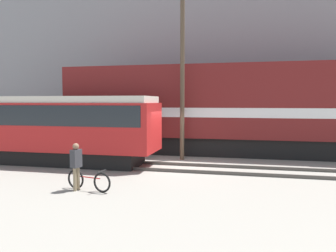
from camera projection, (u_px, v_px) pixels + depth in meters
ground_plane at (165, 165)px, 15.15m from camera, size 120.00×120.00×0.00m
track_near at (162, 167)px, 14.48m from camera, size 60.00×1.50×0.14m
track_far at (181, 151)px, 18.95m from camera, size 60.00×1.51×0.14m
building_backdrop at (199, 60)px, 25.62m from camera, size 46.71×6.00×12.31m
freight_locomotive at (227, 108)px, 18.19m from camera, size 18.18×3.04×5.51m
streetcar at (27, 125)px, 15.85m from camera, size 12.84×2.54×3.18m
bicycle at (89, 181)px, 10.80m from camera, size 1.72×0.54×0.72m
person at (76, 162)px, 10.78m from camera, size 0.29×0.40×1.58m
utility_pole_left at (182, 77)px, 16.30m from camera, size 0.22×0.22×8.34m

